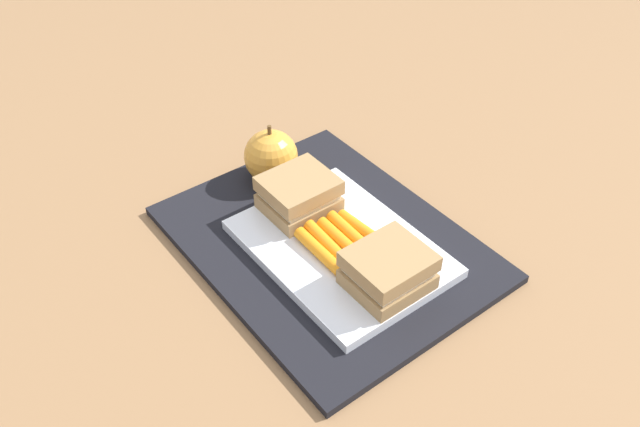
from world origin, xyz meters
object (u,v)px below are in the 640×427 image
Objects in this scene: food_tray at (340,248)px; sandwich_half_left at (388,270)px; sandwich_half_right at (299,194)px; carrot_sticks_bundle at (341,240)px; apple at (271,156)px.

sandwich_half_left is at bearing 180.00° from food_tray.
sandwich_half_right is 0.08m from carrot_sticks_bundle.
sandwich_half_left is 0.16m from sandwich_half_right.
sandwich_half_right is 0.08m from apple.
carrot_sticks_bundle is 1.00× the size of apple.
apple is (0.08, -0.02, 0.00)m from sandwich_half_right.
sandwich_half_right is 1.01× the size of carrot_sticks_bundle.
carrot_sticks_bundle reaches higher than food_tray.
carrot_sticks_bundle is (-0.08, 0.00, -0.02)m from sandwich_half_right.
carrot_sticks_bundle is 0.16m from apple.
sandwich_half_right is at bearing -0.14° from carrot_sticks_bundle.
sandwich_half_right reaches higher than carrot_sticks_bundle.
food_tray is 2.88× the size of sandwich_half_right.
sandwich_half_right reaches higher than food_tray.
sandwich_half_left is at bearing -179.86° from carrot_sticks_bundle.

